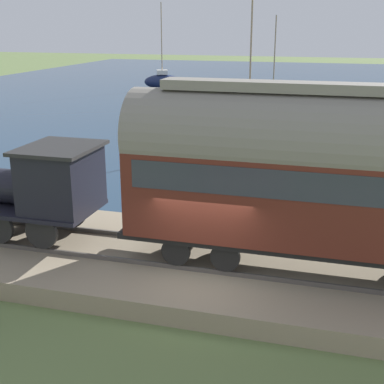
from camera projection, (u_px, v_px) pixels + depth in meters
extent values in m
plane|color=#607542|center=(204.00, 291.00, 13.82)|extent=(200.00, 200.00, 0.00)
cube|color=navy|center=(313.00, 91.00, 54.13)|extent=(80.00, 80.00, 0.01)
cube|color=gray|center=(212.00, 267.00, 14.57)|extent=(5.55, 56.00, 0.51)
cube|color=#4C4742|center=(204.00, 270.00, 13.69)|extent=(0.07, 54.88, 0.12)
cube|color=#4C4742|center=(219.00, 245.00, 15.26)|extent=(0.07, 54.88, 0.12)
cylinder|color=black|center=(41.00, 232.00, 14.73)|extent=(0.12, 0.96, 0.96)
cylinder|color=black|center=(71.00, 212.00, 16.30)|extent=(0.12, 0.96, 0.96)
cylinder|color=black|center=(31.00, 208.00, 16.66)|extent=(0.12, 0.96, 0.96)
cube|color=black|center=(14.00, 205.00, 15.76)|extent=(2.21, 5.02, 0.12)
cube|color=black|center=(62.00, 179.00, 15.06)|extent=(2.11, 1.76, 1.71)
cube|color=#282828|center=(59.00, 148.00, 14.78)|extent=(2.31, 2.00, 0.10)
cylinder|color=black|center=(225.00, 257.00, 13.41)|extent=(0.12, 0.76, 0.76)
cylinder|color=black|center=(238.00, 232.00, 14.98)|extent=(0.12, 0.76, 0.76)
cylinder|color=black|center=(176.00, 251.00, 13.75)|extent=(0.12, 0.76, 0.76)
cylinder|color=black|center=(194.00, 228.00, 15.32)|extent=(0.12, 0.76, 0.76)
cube|color=black|center=(323.00, 243.00, 13.49)|extent=(1.99, 10.41, 0.16)
cube|color=#5B2319|center=(327.00, 193.00, 13.09)|extent=(2.21, 9.99, 2.50)
cube|color=#2D333D|center=(329.00, 176.00, 12.96)|extent=(2.24, 9.37, 0.70)
cylinder|color=gray|center=(331.00, 143.00, 12.71)|extent=(2.32, 9.99, 2.32)
cube|color=gray|center=(336.00, 88.00, 12.32)|extent=(0.77, 8.33, 0.24)
ellipsoid|color=#335199|center=(248.00, 133.00, 30.87)|extent=(2.75, 4.74, 0.98)
cylinder|color=#9E8460|center=(251.00, 57.00, 29.56)|extent=(0.10, 0.10, 7.61)
cube|color=silver|center=(249.00, 121.00, 30.65)|extent=(1.28, 1.55, 0.45)
ellipsoid|color=#1E707A|center=(273.00, 97.00, 45.47)|extent=(2.80, 5.29, 1.09)
cylinder|color=#9E8460|center=(275.00, 54.00, 44.37)|extent=(0.10, 0.10, 6.11)
ellipsoid|color=#192347|center=(162.00, 82.00, 55.51)|extent=(2.85, 4.07, 1.47)
cylinder|color=#9E8460|center=(162.00, 39.00, 54.21)|extent=(0.10, 0.10, 7.08)
cube|color=silver|center=(162.00, 72.00, 55.22)|extent=(1.33, 1.39, 0.45)
ellipsoid|color=silver|center=(272.00, 161.00, 25.80)|extent=(1.79, 2.35, 0.46)
ellipsoid|color=beige|center=(55.00, 154.00, 26.96)|extent=(2.88, 2.48, 0.53)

